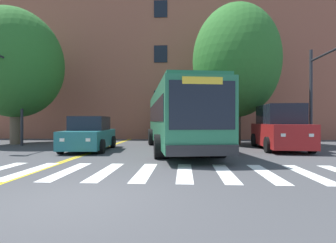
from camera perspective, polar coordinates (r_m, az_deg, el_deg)
The scene contains 13 objects.
ground_plane at distance 5.58m, azimuth -19.83°, elevation -15.58°, with size 120.00×120.00×0.00m, color #424244.
crosswalk at distance 8.14m, azimuth -13.35°, elevation -10.56°, with size 14.48×2.95×0.01m.
lane_line_yellow_inner at distance 22.18m, azimuth -8.37°, elevation -3.79°, with size 0.12×36.00×0.01m, color gold.
lane_line_yellow_outer at distance 22.14m, azimuth -7.96°, elevation -3.79°, with size 0.12×36.00×0.01m, color gold.
city_bus at distance 14.09m, azimuth 2.06°, elevation 0.99°, with size 4.30×11.55×3.20m.
car_teal_near_lane at distance 14.08m, azimuth -16.72°, elevation -2.80°, with size 2.37×4.45×1.74m.
car_red_far_lane at distance 15.05m, azimuth 23.08°, elevation -1.42°, with size 2.42×5.13×2.36m.
car_grey_behind_bus at distance 23.09m, azimuth -0.48°, elevation -1.72°, with size 2.19×4.29×1.67m.
traffic_light_near_corner at distance 14.78m, azimuth 31.08°, elevation 7.83°, with size 0.34×3.60×5.32m.
traffic_light_far_corner at distance 16.94m, azimuth -31.98°, elevation 7.37°, with size 0.59×4.20×5.37m.
street_tree_curbside_large at distance 17.77m, azimuth 14.54°, elevation 12.60°, with size 7.35×7.42×8.99m.
street_tree_curbside_small at distance 20.07m, azimuth -30.29°, elevation 10.86°, with size 6.82×7.56×8.80m.
building_facade at distance 25.62m, azimuth -0.88°, elevation 11.65°, with size 39.48×7.29×13.26m.
Camera 1 is at (2.13, -4.94, 1.51)m, focal length 28.00 mm.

